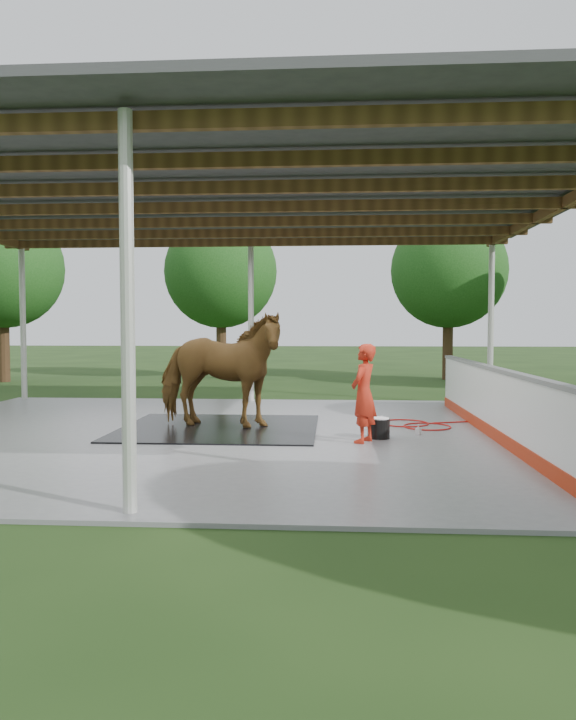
# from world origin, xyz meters

# --- Properties ---
(ground) EXTENTS (100.00, 100.00, 0.00)m
(ground) POSITION_xyz_m (0.00, 0.00, 0.00)
(ground) COLOR #1E3814
(concrete_slab) EXTENTS (12.00, 10.00, 0.05)m
(concrete_slab) POSITION_xyz_m (0.00, 0.00, 0.03)
(concrete_slab) COLOR slate
(concrete_slab) RESTS_ON ground
(pavilion_structure) EXTENTS (12.60, 10.60, 4.05)m
(pavilion_structure) POSITION_xyz_m (0.00, -0.00, 3.97)
(pavilion_structure) COLOR beige
(pavilion_structure) RESTS_ON ground
(dasher_board) EXTENTS (0.16, 8.00, 1.15)m
(dasher_board) POSITION_xyz_m (4.60, 0.00, 0.59)
(dasher_board) COLOR #AC290E
(dasher_board) RESTS_ON concrete_slab
(tree_belt) EXTENTS (28.00, 28.00, 5.80)m
(tree_belt) POSITION_xyz_m (0.30, 0.90, 3.79)
(tree_belt) COLOR #382314
(tree_belt) RESTS_ON ground
(rubber_mat) EXTENTS (3.44, 3.23, 0.03)m
(rubber_mat) POSITION_xyz_m (-0.03, 0.44, 0.06)
(rubber_mat) COLOR black
(rubber_mat) RESTS_ON concrete_slab
(horse) EXTENTS (2.55, 1.47, 2.03)m
(horse) POSITION_xyz_m (-0.03, 0.44, 1.09)
(horse) COLOR brown
(horse) RESTS_ON rubber_mat
(handler) EXTENTS (0.57, 0.66, 1.54)m
(handler) POSITION_xyz_m (2.45, -0.77, 0.82)
(handler) COLOR #B32413
(handler) RESTS_ON concrete_slab
(wash_bucket) EXTENTS (0.36, 0.36, 0.33)m
(wash_bucket) POSITION_xyz_m (2.72, -0.36, 0.22)
(wash_bucket) COLOR black
(wash_bucket) RESTS_ON concrete_slab
(soap_bottle_a) EXTENTS (0.11, 0.11, 0.27)m
(soap_bottle_a) POSITION_xyz_m (2.82, 0.32, 0.19)
(soap_bottle_a) COLOR silver
(soap_bottle_a) RESTS_ON concrete_slab
(soap_bottle_b) EXTENTS (0.11, 0.11, 0.17)m
(soap_bottle_b) POSITION_xyz_m (3.40, 0.01, 0.14)
(soap_bottle_b) COLOR #338CD8
(soap_bottle_b) RESTS_ON concrete_slab
(hose_coil) EXTENTS (2.19, 1.26, 0.02)m
(hose_coil) POSITION_xyz_m (3.50, 1.05, 0.06)
(hose_coil) COLOR red
(hose_coil) RESTS_ON concrete_slab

